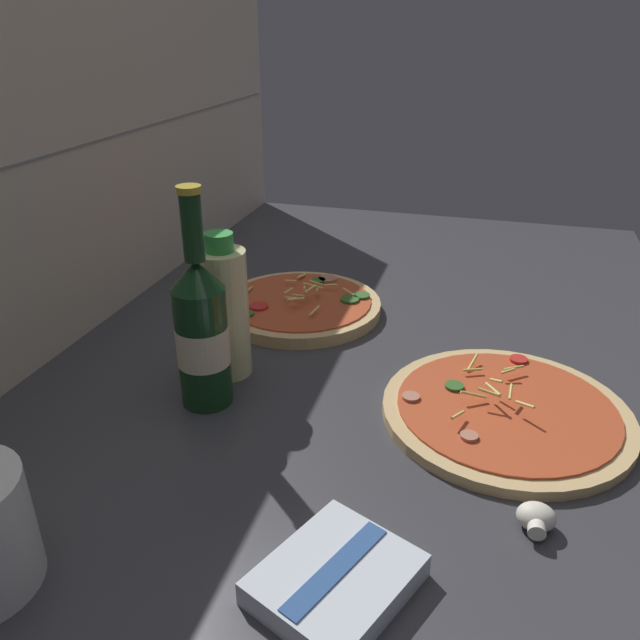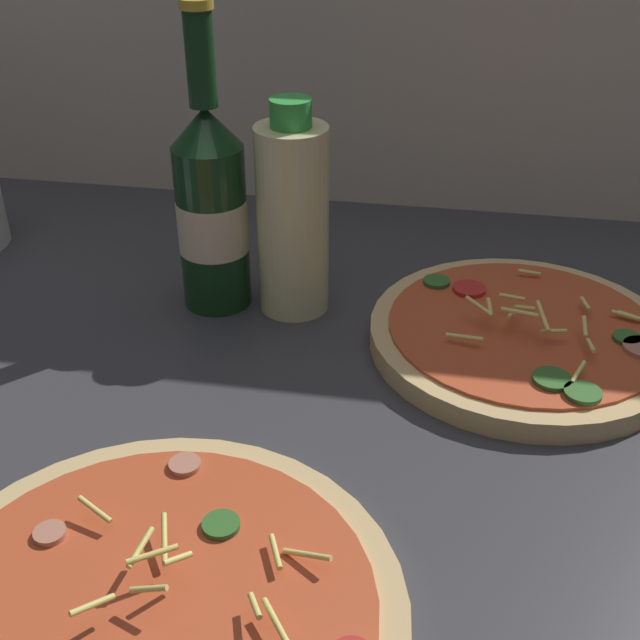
{
  "view_description": "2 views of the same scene",
  "coord_description": "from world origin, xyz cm",
  "views": [
    {
      "loc": [
        -71.9,
        -13.23,
        46.55
      ],
      "look_at": [
        -1.41,
        6.78,
        10.96
      ],
      "focal_mm": 35.0,
      "sensor_mm": 36.0,
      "label": 1
    },
    {
      "loc": [
        10.21,
        -45.64,
        41.46
      ],
      "look_at": [
        1.34,
        4.78,
        10.1
      ],
      "focal_mm": 45.0,
      "sensor_mm": 36.0,
      "label": 2
    }
  ],
  "objects": [
    {
      "name": "pizza_near",
      "position": [
        -4.65,
        -17.68,
        3.3
      ],
      "size": [
        29.99,
        29.99,
        4.46
      ],
      "color": "tan",
      "rests_on": "counter_slab"
    },
    {
      "name": "counter_slab",
      "position": [
        0.0,
        0.0,
        1.25
      ],
      "size": [
        160.0,
        90.0,
        2.5
      ],
      "color": "#38383D",
      "rests_on": "ground"
    },
    {
      "name": "beer_bottle",
      "position": [
        -11.14,
        18.92,
        12.41
      ],
      "size": [
        6.5,
        6.5,
        27.63
      ],
      "color": "#143819",
      "rests_on": "counter_slab"
    },
    {
      "name": "oil_bottle",
      "position": [
        -3.71,
        19.29,
        11.66
      ],
      "size": [
        6.55,
        6.55,
        19.91
      ],
      "color": "beige",
      "rests_on": "counter_slab"
    },
    {
      "name": "pizza_far",
      "position": [
        17.48,
        15.59,
        3.61
      ],
      "size": [
        26.74,
        26.74,
        5.09
      ],
      "color": "tan",
      "rests_on": "counter_slab"
    }
  ]
}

